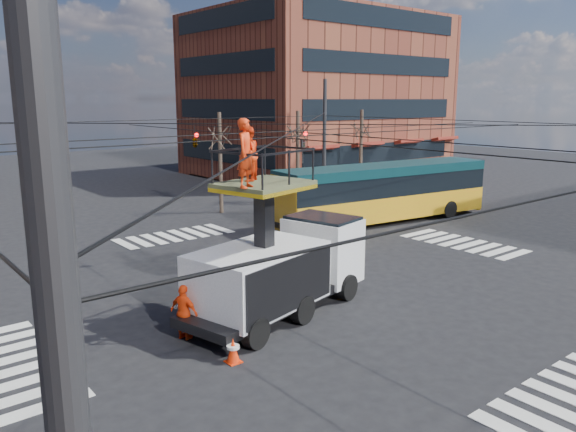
# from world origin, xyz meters

# --- Properties ---
(ground) EXTENTS (120.00, 120.00, 0.00)m
(ground) POSITION_xyz_m (0.00, 0.00, 0.00)
(ground) COLOR black
(ground) RESTS_ON ground
(sidewalk_ne) EXTENTS (18.00, 18.00, 0.12)m
(sidewalk_ne) POSITION_xyz_m (21.00, 21.00, 0.06)
(sidewalk_ne) COLOR slate
(sidewalk_ne) RESTS_ON ground
(crosswalks) EXTENTS (22.40, 22.40, 0.02)m
(crosswalks) POSITION_xyz_m (0.00, 0.00, 0.01)
(crosswalks) COLOR silver
(crosswalks) RESTS_ON ground
(building_ne) EXTENTS (20.06, 16.06, 14.00)m
(building_ne) POSITION_xyz_m (21.98, 23.98, 7.00)
(building_ne) COLOR maroon
(building_ne) RESTS_ON ground
(overhead_network) EXTENTS (24.24, 24.24, 8.00)m
(overhead_network) POSITION_xyz_m (-0.07, 0.40, 4.29)
(overhead_network) COLOR #2D2D30
(overhead_network) RESTS_ON ground
(tree_a) EXTENTS (2.00, 2.00, 6.00)m
(tree_a) POSITION_xyz_m (5.00, 13.50, 4.63)
(tree_a) COLOR #382B21
(tree_a) RESTS_ON ground
(tree_b) EXTENTS (2.00, 2.00, 6.00)m
(tree_b) POSITION_xyz_m (11.00, 13.50, 4.63)
(tree_b) COLOR #382B21
(tree_b) RESTS_ON ground
(tree_c) EXTENTS (2.00, 2.00, 6.00)m
(tree_c) POSITION_xyz_m (17.00, 13.50, 4.63)
(tree_c) COLOR #382B21
(tree_c) RESTS_ON ground
(utility_truck) EXTENTS (7.35, 3.95, 6.25)m
(utility_truck) POSITION_xyz_m (-2.16, -1.37, 2.02)
(utility_truck) COLOR black
(utility_truck) RESTS_ON ground
(city_bus) EXTENTS (13.38, 4.31, 3.20)m
(city_bus) POSITION_xyz_m (10.74, 5.67, 1.73)
(city_bus) COLOR gold
(city_bus) RESTS_ON ground
(traffic_cone) EXTENTS (0.36, 0.36, 0.67)m
(traffic_cone) POSITION_xyz_m (-5.37, -3.45, 0.33)
(traffic_cone) COLOR red
(traffic_cone) RESTS_ON ground
(worker_ground) EXTENTS (0.71, 1.02, 1.61)m
(worker_ground) POSITION_xyz_m (-5.63, -1.34, 0.81)
(worker_ground) COLOR #FF4510
(worker_ground) RESTS_ON ground
(flagger) EXTENTS (0.98, 1.21, 1.63)m
(flagger) POSITION_xyz_m (2.69, 1.79, 0.82)
(flagger) COLOR #DA460D
(flagger) RESTS_ON ground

